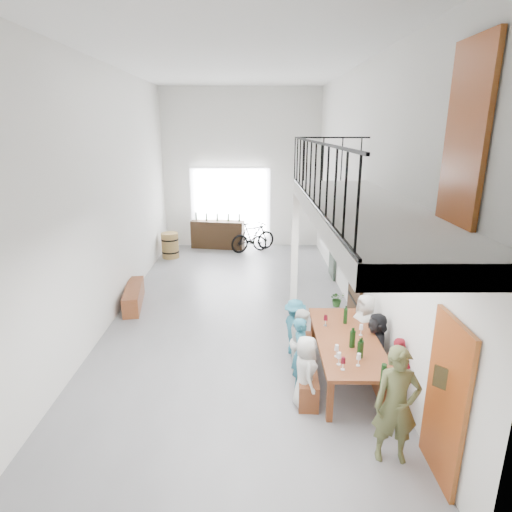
{
  "coord_description": "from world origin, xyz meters",
  "views": [
    {
      "loc": [
        0.42,
        -9.25,
        4.17
      ],
      "look_at": [
        0.47,
        -0.5,
        1.54
      ],
      "focal_mm": 30.0,
      "sensor_mm": 36.0,
      "label": 1
    }
  ],
  "objects_px": {
    "bicycle_near": "(247,237)",
    "oak_barrel": "(170,245)",
    "bench_inner": "(306,368)",
    "serving_counter": "(218,234)",
    "host_standing": "(396,406)",
    "tasting_table": "(347,343)",
    "side_bench": "(134,296)"
  },
  "relations": [
    {
      "from": "oak_barrel",
      "to": "bicycle_near",
      "type": "height_order",
      "value": "oak_barrel"
    },
    {
      "from": "tasting_table",
      "to": "side_bench",
      "type": "height_order",
      "value": "tasting_table"
    },
    {
      "from": "side_bench",
      "to": "bicycle_near",
      "type": "bearing_deg",
      "value": 62.28
    },
    {
      "from": "serving_counter",
      "to": "bicycle_near",
      "type": "distance_m",
      "value": 1.04
    },
    {
      "from": "host_standing",
      "to": "bicycle_near",
      "type": "bearing_deg",
      "value": 105.83
    },
    {
      "from": "host_standing",
      "to": "bicycle_near",
      "type": "distance_m",
      "value": 10.37
    },
    {
      "from": "tasting_table",
      "to": "bench_inner",
      "type": "height_order",
      "value": "tasting_table"
    },
    {
      "from": "tasting_table",
      "to": "oak_barrel",
      "type": "relative_size",
      "value": 3.0
    },
    {
      "from": "side_bench",
      "to": "host_standing",
      "type": "relative_size",
      "value": 1.04
    },
    {
      "from": "bicycle_near",
      "to": "tasting_table",
      "type": "bearing_deg",
      "value": -140.51
    },
    {
      "from": "bench_inner",
      "to": "serving_counter",
      "type": "height_order",
      "value": "serving_counter"
    },
    {
      "from": "oak_barrel",
      "to": "serving_counter",
      "type": "height_order",
      "value": "serving_counter"
    },
    {
      "from": "side_bench",
      "to": "serving_counter",
      "type": "xyz_separation_m",
      "value": [
        1.64,
        5.21,
        0.26
      ]
    },
    {
      "from": "serving_counter",
      "to": "bicycle_near",
      "type": "height_order",
      "value": "serving_counter"
    },
    {
      "from": "serving_counter",
      "to": "side_bench",
      "type": "bearing_deg",
      "value": -97.56
    },
    {
      "from": "side_bench",
      "to": "bicycle_near",
      "type": "height_order",
      "value": "bicycle_near"
    },
    {
      "from": "bicycle_near",
      "to": "oak_barrel",
      "type": "bearing_deg",
      "value": 140.46
    },
    {
      "from": "side_bench",
      "to": "bicycle_near",
      "type": "relative_size",
      "value": 1.05
    },
    {
      "from": "tasting_table",
      "to": "host_standing",
      "type": "relative_size",
      "value": 1.58
    },
    {
      "from": "oak_barrel",
      "to": "serving_counter",
      "type": "distance_m",
      "value": 1.92
    },
    {
      "from": "side_bench",
      "to": "serving_counter",
      "type": "height_order",
      "value": "serving_counter"
    },
    {
      "from": "side_bench",
      "to": "bicycle_near",
      "type": "xyz_separation_m",
      "value": [
        2.67,
        5.09,
        0.18
      ]
    },
    {
      "from": "bench_inner",
      "to": "serving_counter",
      "type": "xyz_separation_m",
      "value": [
        -2.17,
        8.44,
        0.27
      ]
    },
    {
      "from": "tasting_table",
      "to": "bicycle_near",
      "type": "bearing_deg",
      "value": 103.35
    },
    {
      "from": "oak_barrel",
      "to": "host_standing",
      "type": "distance_m",
      "value": 10.17
    },
    {
      "from": "bench_inner",
      "to": "bicycle_near",
      "type": "distance_m",
      "value": 8.4
    },
    {
      "from": "host_standing",
      "to": "oak_barrel",
      "type": "bearing_deg",
      "value": 121.15
    },
    {
      "from": "serving_counter",
      "to": "host_standing",
      "type": "height_order",
      "value": "host_standing"
    },
    {
      "from": "tasting_table",
      "to": "host_standing",
      "type": "distance_m",
      "value": 1.83
    },
    {
      "from": "oak_barrel",
      "to": "bench_inner",
      "type": "bearing_deg",
      "value": -63.17
    },
    {
      "from": "side_bench",
      "to": "host_standing",
      "type": "bearing_deg",
      "value": -47.06
    },
    {
      "from": "bench_inner",
      "to": "bicycle_near",
      "type": "bearing_deg",
      "value": 101.45
    }
  ]
}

